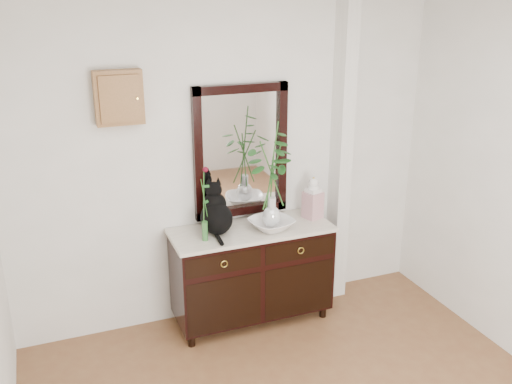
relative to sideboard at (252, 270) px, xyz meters
name	(u,v)px	position (x,y,z in m)	size (l,w,h in m)	color
wall_back	(229,163)	(-0.10, 0.25, 0.88)	(3.60, 0.04, 2.70)	white
pilaster	(341,153)	(0.90, 0.17, 0.88)	(0.12, 0.20, 2.70)	white
sideboard	(252,270)	(0.00, 0.00, 0.00)	(1.33, 0.52, 0.82)	black
wall_mirror	(241,152)	(0.00, 0.24, 0.97)	(0.80, 0.06, 1.10)	black
key_cabinet	(119,98)	(-0.95, 0.21, 1.48)	(0.35, 0.10, 0.40)	brown
cat	(216,208)	(-0.29, 0.03, 0.58)	(0.29, 0.36, 0.41)	black
lotus_bowl	(271,224)	(0.15, -0.07, 0.42)	(0.35, 0.35, 0.09)	silver
vase_branches	(272,175)	(0.15, -0.07, 0.84)	(0.42, 0.42, 0.89)	silver
bud_vase_rose	(204,204)	(-0.42, -0.08, 0.68)	(0.07, 0.07, 0.61)	#356F34
ginger_jar	(313,197)	(0.57, 0.03, 0.56)	(0.14, 0.14, 0.37)	white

